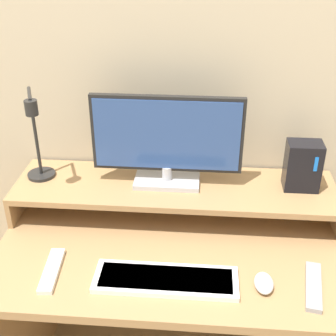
{
  "coord_description": "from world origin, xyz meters",
  "views": [
    {
      "loc": [
        0.1,
        -0.92,
        1.72
      ],
      "look_at": [
        -0.01,
        0.38,
        1.0
      ],
      "focal_mm": 50.0,
      "sensor_mm": 36.0,
      "label": 1
    }
  ],
  "objects_px": {
    "remote_control": "(52,270)",
    "remote_secondary": "(313,286)",
    "desk_lamp": "(37,143)",
    "router_dock": "(303,166)",
    "monitor": "(167,140)",
    "mouse": "(264,283)",
    "keyboard": "(166,280)"
  },
  "relations": [
    {
      "from": "keyboard",
      "to": "remote_control",
      "type": "distance_m",
      "value": 0.36
    },
    {
      "from": "remote_secondary",
      "to": "remote_control",
      "type": "bearing_deg",
      "value": 179.73
    },
    {
      "from": "monitor",
      "to": "remote_secondary",
      "type": "relative_size",
      "value": 2.52
    },
    {
      "from": "desk_lamp",
      "to": "router_dock",
      "type": "bearing_deg",
      "value": 2.15
    },
    {
      "from": "desk_lamp",
      "to": "remote_control",
      "type": "xyz_separation_m",
      "value": [
        0.13,
        -0.35,
        -0.27
      ]
    },
    {
      "from": "monitor",
      "to": "remote_secondary",
      "type": "height_order",
      "value": "monitor"
    },
    {
      "from": "desk_lamp",
      "to": "router_dock",
      "type": "xyz_separation_m",
      "value": [
        0.94,
        0.04,
        -0.07
      ]
    },
    {
      "from": "desk_lamp",
      "to": "mouse",
      "type": "height_order",
      "value": "desk_lamp"
    },
    {
      "from": "desk_lamp",
      "to": "remote_control",
      "type": "relative_size",
      "value": 1.74
    },
    {
      "from": "router_dock",
      "to": "keyboard",
      "type": "relative_size",
      "value": 0.4
    },
    {
      "from": "monitor",
      "to": "desk_lamp",
      "type": "xyz_separation_m",
      "value": [
        -0.46,
        -0.03,
        -0.02
      ]
    },
    {
      "from": "monitor",
      "to": "remote_control",
      "type": "xyz_separation_m",
      "value": [
        -0.33,
        -0.38,
        -0.29
      ]
    },
    {
      "from": "router_dock",
      "to": "remote_control",
      "type": "xyz_separation_m",
      "value": [
        -0.81,
        -0.39,
        -0.2
      ]
    },
    {
      "from": "keyboard",
      "to": "remote_secondary",
      "type": "distance_m",
      "value": 0.44
    },
    {
      "from": "monitor",
      "to": "remote_control",
      "type": "height_order",
      "value": "monitor"
    },
    {
      "from": "monitor",
      "to": "desk_lamp",
      "type": "distance_m",
      "value": 0.46
    },
    {
      "from": "monitor",
      "to": "router_dock",
      "type": "relative_size",
      "value": 2.99
    },
    {
      "from": "monitor",
      "to": "desk_lamp",
      "type": "relative_size",
      "value": 1.51
    },
    {
      "from": "remote_control",
      "to": "remote_secondary",
      "type": "relative_size",
      "value": 0.96
    },
    {
      "from": "router_dock",
      "to": "desk_lamp",
      "type": "bearing_deg",
      "value": -177.85
    },
    {
      "from": "remote_secondary",
      "to": "mouse",
      "type": "bearing_deg",
      "value": -177.43
    },
    {
      "from": "router_dock",
      "to": "remote_secondary",
      "type": "xyz_separation_m",
      "value": [
        -0.01,
        -0.39,
        -0.2
      ]
    },
    {
      "from": "keyboard",
      "to": "mouse",
      "type": "distance_m",
      "value": 0.29
    },
    {
      "from": "mouse",
      "to": "desk_lamp",
      "type": "bearing_deg",
      "value": 155.18
    },
    {
      "from": "keyboard",
      "to": "remote_control",
      "type": "height_order",
      "value": "keyboard"
    },
    {
      "from": "router_dock",
      "to": "mouse",
      "type": "xyz_separation_m",
      "value": [
        -0.15,
        -0.4,
        -0.19
      ]
    },
    {
      "from": "remote_secondary",
      "to": "keyboard",
      "type": "bearing_deg",
      "value": -178.71
    },
    {
      "from": "remote_secondary",
      "to": "desk_lamp",
      "type": "bearing_deg",
      "value": 159.11
    },
    {
      "from": "mouse",
      "to": "remote_secondary",
      "type": "relative_size",
      "value": 0.44
    },
    {
      "from": "router_dock",
      "to": "remote_control",
      "type": "distance_m",
      "value": 0.92
    },
    {
      "from": "desk_lamp",
      "to": "mouse",
      "type": "distance_m",
      "value": 0.9
    },
    {
      "from": "remote_control",
      "to": "remote_secondary",
      "type": "distance_m",
      "value": 0.8
    }
  ]
}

